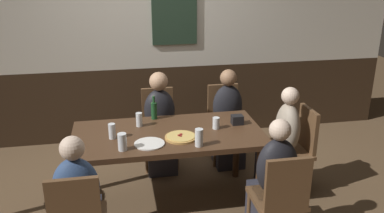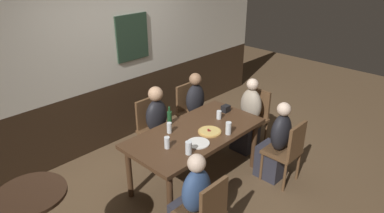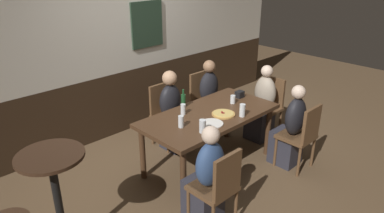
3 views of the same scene
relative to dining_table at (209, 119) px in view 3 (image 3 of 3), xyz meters
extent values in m
plane|color=brown|center=(0.00, 0.00, -0.66)|extent=(12.00, 12.00, 0.00)
cube|color=#332316|center=(0.00, 1.65, -0.19)|extent=(6.40, 0.10, 0.95)
cube|color=beige|center=(0.00, 1.65, 1.11)|extent=(6.40, 0.10, 1.65)
cube|color=#233828|center=(0.30, 1.58, 0.93)|extent=(0.56, 0.03, 0.68)
cube|color=#472D1C|center=(0.00, 0.00, 0.05)|extent=(1.76, 0.88, 0.05)
cylinder|color=#472D1C|center=(-0.78, -0.36, -0.32)|extent=(0.07, 0.07, 0.69)
cylinder|color=#472D1C|center=(0.78, -0.36, -0.32)|extent=(0.07, 0.07, 0.69)
cylinder|color=#472D1C|center=(-0.78, 0.36, -0.32)|extent=(0.07, 0.07, 0.69)
cylinder|color=#472D1C|center=(0.78, 0.36, -0.32)|extent=(0.07, 0.07, 0.69)
cube|color=brown|center=(1.22, 0.00, -0.23)|extent=(0.40, 0.40, 0.04)
cube|color=brown|center=(1.40, 0.00, 0.00)|extent=(0.04, 0.36, 0.43)
cylinder|color=brown|center=(1.05, -0.17, -0.46)|extent=(0.04, 0.04, 0.41)
cylinder|color=brown|center=(1.05, 0.17, -0.46)|extent=(0.04, 0.04, 0.41)
cylinder|color=brown|center=(1.39, -0.17, -0.46)|extent=(0.04, 0.04, 0.41)
cylinder|color=brown|center=(1.39, 0.17, -0.46)|extent=(0.04, 0.04, 0.41)
cube|color=brown|center=(-0.78, -0.78, -0.23)|extent=(0.40, 0.40, 0.04)
cube|color=brown|center=(-0.78, -0.96, 0.00)|extent=(0.36, 0.04, 0.43)
cylinder|color=brown|center=(-0.95, -0.61, -0.46)|extent=(0.04, 0.04, 0.41)
cylinder|color=brown|center=(-0.61, -0.61, -0.46)|extent=(0.04, 0.04, 0.41)
cylinder|color=brown|center=(-0.61, -0.95, -0.46)|extent=(0.04, 0.04, 0.41)
cube|color=brown|center=(0.78, 0.78, -0.23)|extent=(0.40, 0.40, 0.04)
cube|color=brown|center=(0.78, 0.96, 0.00)|extent=(0.36, 0.04, 0.43)
cylinder|color=brown|center=(0.95, 0.61, -0.46)|extent=(0.04, 0.04, 0.41)
cylinder|color=brown|center=(0.61, 0.61, -0.46)|extent=(0.04, 0.04, 0.41)
cylinder|color=brown|center=(0.95, 0.95, -0.46)|extent=(0.04, 0.04, 0.41)
cylinder|color=brown|center=(0.61, 0.95, -0.46)|extent=(0.04, 0.04, 0.41)
cube|color=brown|center=(0.78, -0.78, -0.23)|extent=(0.40, 0.40, 0.04)
cube|color=brown|center=(0.78, -0.96, 0.00)|extent=(0.36, 0.04, 0.43)
cylinder|color=brown|center=(0.61, -0.61, -0.46)|extent=(0.04, 0.04, 0.41)
cylinder|color=brown|center=(0.95, -0.61, -0.46)|extent=(0.04, 0.04, 0.41)
cylinder|color=brown|center=(0.61, -0.95, -0.46)|extent=(0.04, 0.04, 0.41)
cylinder|color=brown|center=(0.95, -0.95, -0.46)|extent=(0.04, 0.04, 0.41)
cube|color=brown|center=(0.00, 0.78, -0.23)|extent=(0.40, 0.40, 0.04)
cube|color=brown|center=(0.00, 0.96, 0.00)|extent=(0.36, 0.04, 0.43)
cylinder|color=brown|center=(0.17, 0.61, -0.46)|extent=(0.04, 0.04, 0.41)
cylinder|color=brown|center=(-0.17, 0.61, -0.46)|extent=(0.04, 0.04, 0.41)
cylinder|color=brown|center=(0.17, 0.95, -0.46)|extent=(0.04, 0.04, 0.41)
cylinder|color=brown|center=(-0.17, 0.95, -0.46)|extent=(0.04, 0.04, 0.41)
cube|color=#2D2D38|center=(1.09, 0.00, -0.44)|extent=(0.34, 0.32, 0.45)
ellipsoid|color=tan|center=(1.18, 0.00, 0.04)|extent=(0.22, 0.34, 0.50)
sphere|color=beige|center=(1.18, 0.00, 0.37)|extent=(0.17, 0.17, 0.17)
cube|color=#2D2D38|center=(-0.78, -0.65, -0.44)|extent=(0.32, 0.34, 0.45)
ellipsoid|color=#334C7A|center=(-0.78, -0.74, 0.03)|extent=(0.34, 0.22, 0.47)
sphere|color=beige|center=(-0.78, -0.74, 0.34)|extent=(0.18, 0.18, 0.18)
cube|color=#2D2D38|center=(0.78, 0.65, -0.44)|extent=(0.32, 0.34, 0.45)
ellipsoid|color=black|center=(0.78, 0.74, 0.03)|extent=(0.34, 0.22, 0.49)
sphere|color=#936B4C|center=(0.78, 0.74, 0.36)|extent=(0.19, 0.19, 0.19)
cube|color=#2D2D38|center=(0.78, -0.65, -0.44)|extent=(0.32, 0.34, 0.45)
ellipsoid|color=black|center=(0.78, -0.74, 0.04)|extent=(0.34, 0.22, 0.49)
sphere|color=beige|center=(0.78, -0.74, 0.36)|extent=(0.17, 0.17, 0.17)
cube|color=#2D2D38|center=(0.00, 0.65, -0.44)|extent=(0.32, 0.34, 0.45)
ellipsoid|color=black|center=(0.00, 0.74, 0.03)|extent=(0.34, 0.22, 0.48)
sphere|color=tan|center=(0.00, 0.74, 0.36)|extent=(0.20, 0.20, 0.20)
cylinder|color=tan|center=(0.10, -0.15, 0.09)|extent=(0.29, 0.29, 0.02)
cylinder|color=#DBB760|center=(0.10, -0.15, 0.10)|extent=(0.25, 0.25, 0.01)
cylinder|color=maroon|center=(0.09, -0.15, 0.11)|extent=(0.03, 0.03, 0.00)
cylinder|color=maroon|center=(0.10, -0.12, 0.11)|extent=(0.03, 0.03, 0.00)
cylinder|color=maroon|center=(0.08, -0.14, 0.11)|extent=(0.03, 0.03, 0.00)
cylinder|color=silver|center=(-0.51, -0.03, 0.15)|extent=(0.06, 0.06, 0.14)
cylinder|color=#C6842D|center=(-0.51, -0.03, 0.13)|extent=(0.06, 0.06, 0.10)
cylinder|color=silver|center=(0.22, -0.33, 0.16)|extent=(0.07, 0.07, 0.16)
cylinder|color=#C6842D|center=(0.22, -0.33, 0.11)|extent=(0.06, 0.06, 0.06)
cylinder|color=silver|center=(0.46, 0.01, 0.14)|extent=(0.07, 0.07, 0.11)
cylinder|color=#C6842D|center=(0.46, 0.01, 0.12)|extent=(0.06, 0.06, 0.08)
cylinder|color=silver|center=(-0.25, 0.21, 0.15)|extent=(0.06, 0.06, 0.14)
cylinder|color=#C6842D|center=(-0.25, 0.21, 0.14)|extent=(0.05, 0.05, 0.11)
cylinder|color=silver|center=(-0.42, -0.29, 0.15)|extent=(0.08, 0.08, 0.15)
cylinder|color=#B26623|center=(-0.42, -0.29, 0.13)|extent=(0.07, 0.07, 0.10)
cylinder|color=#194723|center=(-0.09, 0.37, 0.17)|extent=(0.06, 0.06, 0.17)
cylinder|color=#194723|center=(-0.09, 0.37, 0.29)|extent=(0.03, 0.03, 0.07)
cylinder|color=white|center=(-0.19, -0.22, 0.09)|extent=(0.27, 0.27, 0.01)
cube|color=black|center=(0.69, 0.08, 0.12)|extent=(0.11, 0.09, 0.09)
cylinder|color=black|center=(-2.04, -0.12, -0.14)|extent=(0.07, 0.07, 0.99)
cylinder|color=#382316|center=(-2.04, -0.12, 0.37)|extent=(0.56, 0.56, 0.03)
camera|label=1|loc=(-0.42, -3.44, 1.59)|focal=37.96mm
camera|label=2|loc=(-2.72, -2.55, 2.16)|focal=32.20mm
camera|label=3|loc=(-2.97, -2.75, 1.90)|focal=33.56mm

